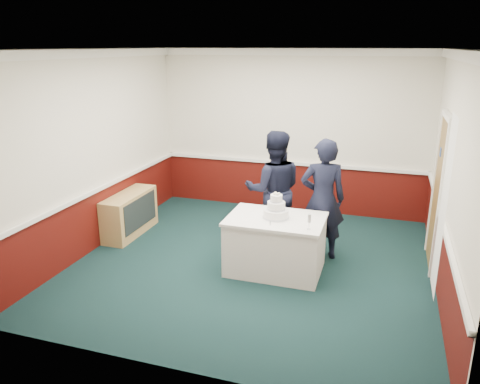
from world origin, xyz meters
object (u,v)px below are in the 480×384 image
(champagne_flute, at_px, (309,219))
(wedding_cake, at_px, (276,210))
(sideboard, at_px, (130,214))
(person_man, at_px, (274,190))
(person_woman, at_px, (323,199))
(cake_table, at_px, (275,244))
(cake_knife, at_px, (270,222))

(champagne_flute, bearing_deg, wedding_cake, 150.75)
(sideboard, distance_m, person_man, 2.48)
(wedding_cake, xyz_separation_m, person_woman, (0.54, 0.65, 0.00))
(cake_table, relative_size, champagne_flute, 6.44)
(cake_table, bearing_deg, sideboard, 167.63)
(cake_knife, bearing_deg, person_woman, 42.78)
(cake_table, height_order, wedding_cake, wedding_cake)
(sideboard, relative_size, cake_table, 0.91)
(champagne_flute, bearing_deg, person_woman, 87.82)
(cake_knife, xyz_separation_m, champagne_flute, (0.53, -0.08, 0.14))
(sideboard, relative_size, person_man, 0.65)
(sideboard, xyz_separation_m, cake_knife, (2.61, -0.78, 0.44))
(cake_table, bearing_deg, champagne_flute, -29.25)
(cake_table, bearing_deg, person_woman, 50.70)
(cake_table, bearing_deg, wedding_cake, 90.00)
(sideboard, height_order, person_man, person_man)
(wedding_cake, distance_m, champagne_flute, 0.57)
(cake_knife, distance_m, person_man, 1.05)
(person_woman, bearing_deg, cake_knife, 41.68)
(wedding_cake, xyz_separation_m, champagne_flute, (0.50, -0.28, 0.03))
(cake_table, relative_size, cake_knife, 6.00)
(sideboard, bearing_deg, champagne_flute, -15.30)
(sideboard, xyz_separation_m, champagne_flute, (3.14, -0.86, 0.58))
(sideboard, bearing_deg, cake_knife, -16.62)
(cake_knife, bearing_deg, champagne_flute, -22.30)
(wedding_cake, bearing_deg, person_man, 105.97)
(sideboard, relative_size, champagne_flute, 5.85)
(sideboard, xyz_separation_m, person_woman, (3.17, 0.08, 0.55))
(cake_knife, height_order, champagne_flute, champagne_flute)
(person_man, distance_m, person_woman, 0.79)
(sideboard, distance_m, cake_knife, 2.75)
(cake_table, height_order, person_woman, person_woman)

